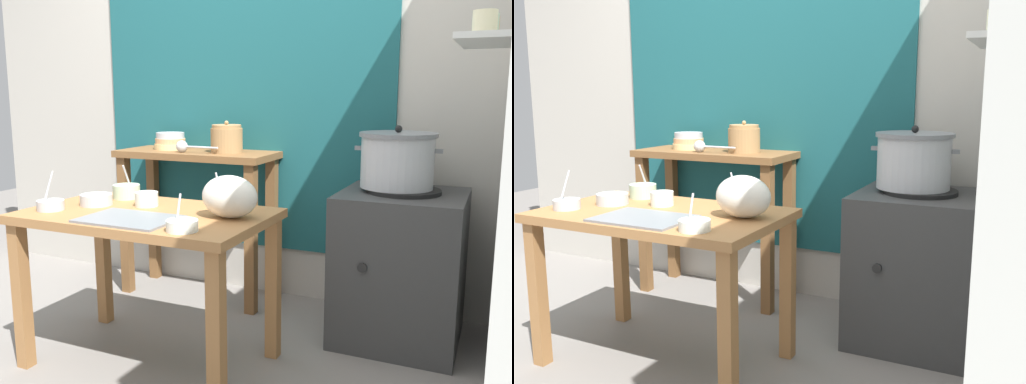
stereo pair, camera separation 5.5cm
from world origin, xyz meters
TOP-DOWN VIEW (x-y plane):
  - ground_plane at (0.00, 0.00)m, footprint 9.00×9.00m
  - wall_back at (0.08, 1.10)m, footprint 4.40×0.12m
  - prep_table at (-0.09, -0.03)m, footprint 1.10×0.66m
  - back_shelf_table at (-0.34, 0.83)m, footprint 0.96×0.40m
  - stove_block at (0.91, 0.70)m, footprint 0.60×0.61m
  - steamer_pot at (0.87, 0.72)m, footprint 0.43×0.38m
  - clay_pot at (-0.14, 0.83)m, footprint 0.19×0.19m
  - bowl_stack_enamel at (-0.54, 0.85)m, footprint 0.20×0.20m
  - ladle at (-0.37, 0.73)m, footprint 0.28×0.07m
  - serving_tray at (-0.06, -0.20)m, footprint 0.40×0.28m
  - plastic_bag at (0.30, 0.01)m, footprint 0.25×0.17m
  - prep_bowl_0 at (-0.37, 0.19)m, footprint 0.13×0.13m
  - prep_bowl_1 at (-0.51, -0.19)m, footprint 0.12×0.12m
  - prep_bowl_2 at (0.15, 0.22)m, footprint 0.11×0.11m
  - prep_bowl_3 at (-0.40, -0.01)m, footprint 0.15×0.15m
  - prep_bowl_4 at (-0.17, 0.07)m, footprint 0.11×0.11m
  - prep_bowl_5 at (0.24, -0.27)m, footprint 0.13×0.13m

SIDE VIEW (x-z plane):
  - ground_plane at x=0.00m, z-range 0.00..0.00m
  - stove_block at x=0.91m, z-range -0.01..0.77m
  - prep_table at x=-0.09m, z-range 0.25..0.97m
  - back_shelf_table at x=-0.34m, z-range 0.23..1.13m
  - serving_tray at x=-0.06m, z-range 0.72..0.73m
  - prep_bowl_5 at x=0.24m, z-range 0.67..0.82m
  - prep_bowl_1 at x=-0.51m, z-range 0.66..0.83m
  - prep_bowl_3 at x=-0.40m, z-range 0.72..0.77m
  - prep_bowl_2 at x=0.15m, z-range 0.67..0.83m
  - prep_bowl_4 at x=-0.17m, z-range 0.72..0.79m
  - prep_bowl_0 at x=-0.37m, z-range 0.67..0.84m
  - plastic_bag at x=0.30m, z-range 0.72..0.90m
  - steamer_pot at x=0.87m, z-range 0.76..1.07m
  - ladle at x=-0.37m, z-range 0.90..0.97m
  - bowl_stack_enamel at x=-0.54m, z-range 0.90..1.00m
  - clay_pot at x=-0.14m, z-range 0.89..1.07m
  - wall_back at x=0.08m, z-range 0.00..2.60m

